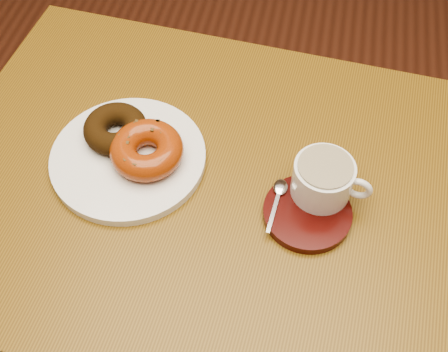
% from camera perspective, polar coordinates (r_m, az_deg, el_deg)
% --- Properties ---
extents(cafe_table, '(0.94, 0.74, 0.83)m').
position_cam_1_polar(cafe_table, '(1.00, -1.13, -4.98)').
color(cafe_table, brown).
rests_on(cafe_table, ground).
extents(donut_plate, '(0.31, 0.31, 0.02)m').
position_cam_1_polar(donut_plate, '(0.92, -9.69, 1.85)').
color(donut_plate, white).
rests_on(donut_plate, cafe_table).
extents(donut_cinnamon, '(0.11, 0.11, 0.04)m').
position_cam_1_polar(donut_cinnamon, '(0.92, -10.97, 4.74)').
color(donut_cinnamon, black).
rests_on(donut_cinnamon, donut_plate).
extents(donut_caramel, '(0.15, 0.15, 0.04)m').
position_cam_1_polar(donut_caramel, '(0.89, -7.86, 2.65)').
color(donut_caramel, '#933910').
rests_on(donut_caramel, donut_plate).
extents(saucer, '(0.17, 0.17, 0.01)m').
position_cam_1_polar(saucer, '(0.85, 8.45, -3.75)').
color(saucer, '#360907').
rests_on(saucer, cafe_table).
extents(coffee_cup, '(0.12, 0.09, 0.06)m').
position_cam_1_polar(coffee_cup, '(0.84, 10.11, -0.30)').
color(coffee_cup, white).
rests_on(coffee_cup, saucer).
extents(teaspoon, '(0.02, 0.10, 0.01)m').
position_cam_1_polar(teaspoon, '(0.86, 5.62, -1.61)').
color(teaspoon, silver).
rests_on(teaspoon, saucer).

